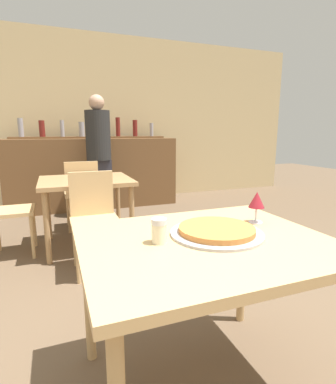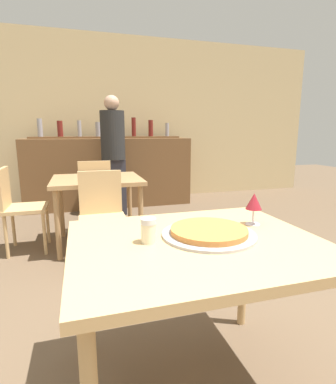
# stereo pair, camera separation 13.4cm
# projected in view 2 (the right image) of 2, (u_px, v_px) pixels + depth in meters

# --- Properties ---
(wall_back) EXTENTS (8.00, 0.05, 2.80)m
(wall_back) POSITION_uv_depth(u_px,v_px,m) (105.00, 120.00, 5.18)
(wall_back) COLOR #D1B784
(wall_back) RESTS_ON ground_plane
(dining_table_near) EXTENTS (1.06, 0.87, 0.74)m
(dining_table_near) POSITION_uv_depth(u_px,v_px,m) (196.00, 257.00, 1.30)
(dining_table_near) COLOR tan
(dining_table_near) RESTS_ON ground_plane
(dining_table_far) EXTENTS (0.91, 0.81, 0.72)m
(dining_table_far) POSITION_uv_depth(u_px,v_px,m) (97.00, 186.00, 3.16)
(dining_table_far) COLOR #A87F51
(dining_table_far) RESTS_ON ground_plane
(bar_counter) EXTENTS (2.60, 0.56, 1.09)m
(bar_counter) POSITION_uv_depth(u_px,v_px,m) (110.00, 172.00, 4.87)
(bar_counter) COLOR brown
(bar_counter) RESTS_ON ground_plane
(bar_back_shelf) EXTENTS (2.39, 0.24, 0.34)m
(bar_back_shelf) POSITION_uv_depth(u_px,v_px,m) (106.00, 134.00, 4.88)
(bar_back_shelf) COLOR brown
(bar_back_shelf) RESTS_ON bar_counter
(chair_far_side_front) EXTENTS (0.40, 0.40, 0.86)m
(chair_far_side_front) POSITION_uv_depth(u_px,v_px,m) (102.00, 212.00, 2.64)
(chair_far_side_front) COLOR tan
(chair_far_side_front) RESTS_ON ground_plane
(chair_far_side_back) EXTENTS (0.40, 0.40, 0.86)m
(chair_far_side_back) POSITION_uv_depth(u_px,v_px,m) (95.00, 189.00, 3.73)
(chair_far_side_back) COLOR tan
(chair_far_side_back) RESTS_ON ground_plane
(chair_far_side_left) EXTENTS (0.40, 0.40, 0.86)m
(chair_far_side_left) POSITION_uv_depth(u_px,v_px,m) (17.00, 203.00, 2.97)
(chair_far_side_left) COLOR tan
(chair_far_side_left) RESTS_ON ground_plane
(pizza_tray) EXTENTS (0.42, 0.42, 0.04)m
(pizza_tray) POSITION_uv_depth(u_px,v_px,m) (209.00, 232.00, 1.33)
(pizza_tray) COLOR #A3A3A8
(pizza_tray) RESTS_ON dining_table_near
(cheese_shaker) EXTENTS (0.06, 0.06, 0.10)m
(cheese_shaker) POSITION_uv_depth(u_px,v_px,m) (148.00, 230.00, 1.24)
(cheese_shaker) COLOR beige
(cheese_shaker) RESTS_ON dining_table_near
(person_standing) EXTENTS (0.34, 0.34, 1.69)m
(person_standing) POSITION_uv_depth(u_px,v_px,m) (113.00, 152.00, 4.26)
(person_standing) COLOR #2D2D38
(person_standing) RESTS_ON ground_plane
(wine_glass) EXTENTS (0.08, 0.08, 0.16)m
(wine_glass) POSITION_uv_depth(u_px,v_px,m) (254.00, 202.00, 1.47)
(wine_glass) COLOR silver
(wine_glass) RESTS_ON dining_table_near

